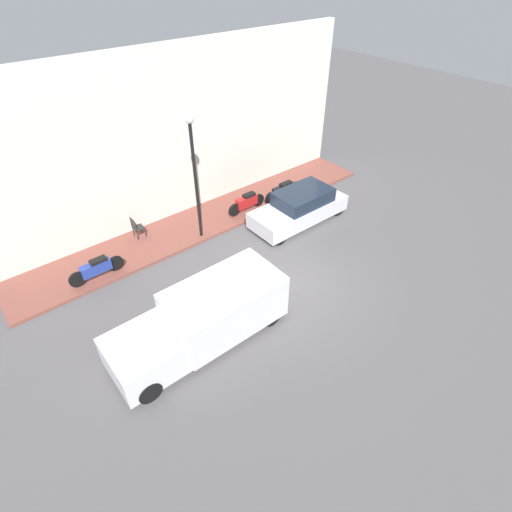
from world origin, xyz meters
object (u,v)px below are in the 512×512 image
Objects in this scene: motorcycle_red at (247,202)px; cafe_chair at (136,227)px; motorcycle_blue at (96,268)px; delivery_van at (202,319)px; streetlamp at (193,159)px; motorcycle_black at (283,190)px; parked_car at (300,207)px.

motorcycle_red is 2.11× the size of cafe_chair.
motorcycle_blue is at bearing 91.67° from motorcycle_red.
delivery_van is 5.82m from streetlamp.
parked_car is at bearing 160.07° from motorcycle_black.
motorcycle_red is (4.74, -5.36, -0.32)m from delivery_van.
motorcycle_black is 6.70m from cafe_chair.
parked_car is 2.32m from motorcycle_red.
delivery_van is at bearing 121.80° from motorcycle_black.
parked_car reaches higher than cafe_chair.
parked_car is at bearing -111.86° from streetlamp.
cafe_chair is at bearing 75.83° from motorcycle_red.
delivery_van is 7.16m from motorcycle_red.
motorcycle_red reaches higher than motorcycle_blue.
cafe_chair is (1.47, 2.03, -2.78)m from streetlamp.
motorcycle_black is at bearing -95.96° from motorcycle_red.
delivery_van is at bearing 113.09° from parked_car.
motorcycle_blue is at bearing 88.52° from streetlamp.
parked_car is at bearing -117.07° from cafe_chair.
streetlamp reaches higher than motorcycle_black.
motorcycle_red is 0.38× the size of streetlamp.
parked_car is 0.81× the size of delivery_van.
motorcycle_red is 4.75m from cafe_chair.
motorcycle_black is at bearing -101.77° from cafe_chair.
motorcycle_blue is at bearing 17.33° from delivery_van.
motorcycle_blue is 0.40× the size of streetlamp.
delivery_van is 2.56× the size of motorcycle_black.
motorcycle_black is (-0.01, -8.73, -0.01)m from motorcycle_blue.
parked_car is 2.21× the size of motorcycle_blue.
delivery_van is at bearing 131.48° from motorcycle_red.
delivery_van is 2.74× the size of motorcycle_blue.
delivery_van is at bearing 147.84° from streetlamp.
motorcycle_red is 3.86m from streetlamp.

